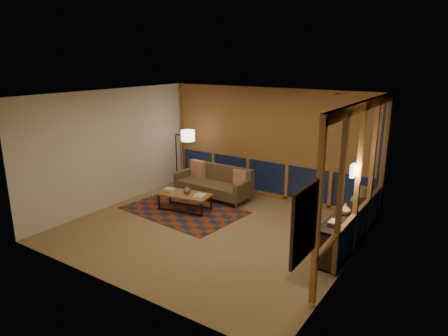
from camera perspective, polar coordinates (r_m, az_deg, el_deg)
The scene contains 21 objects.
floor at distance 8.20m, azimuth -1.94°, elevation -8.77°, with size 5.50×5.00×0.01m, color tan.
ceiling at distance 7.51m, azimuth -2.13°, elevation 10.37°, with size 5.50×5.00×0.01m, color beige.
walls at distance 7.74m, azimuth -2.03°, elevation 0.37°, with size 5.51×5.01×2.70m.
window_wall_back at distance 9.77m, azimuth 6.30°, elevation 3.46°, with size 5.30×0.16×2.60m, color #AD6F36, non-canonical shape.
window_wall_right at distance 7.17m, azimuth 18.64°, elevation -1.69°, with size 0.16×3.70×2.60m, color #AD6F36, non-canonical shape.
wall_art at distance 4.92m, azimuth 11.35°, elevation -7.75°, with size 0.06×0.74×0.94m, color red, non-canonical shape.
wall_sconce at distance 6.99m, azimuth 17.97°, elevation -0.35°, with size 0.12×0.18×0.22m, color white, non-canonical shape.
sofa at distance 9.86m, azimuth -1.58°, elevation -2.10°, with size 1.90×0.77×0.78m, color brown, non-canonical shape.
pillow_left at distance 10.32m, azimuth -3.69°, elevation -0.03°, with size 0.45×0.15×0.45m, color #B42A07, non-canonical shape.
pillow_right at distance 9.60m, azimuth 2.39°, elevation -1.44°, with size 0.38×0.13×0.38m, color #B42A07, non-canonical shape.
area_rug at distance 9.21m, azimuth -5.76°, elevation -6.01°, with size 2.60×1.73×0.01m, color maroon.
coffee_table at distance 9.15m, azimuth -5.60°, elevation -4.84°, with size 1.21×0.55×0.40m, color #AD6F36, non-canonical shape.
book_stack_a at distance 9.27m, azimuth -7.81°, elevation -3.10°, with size 0.25×0.20×0.07m, color #EEE9CD, non-canonical shape.
book_stack_b at distance 8.86m, azimuth -3.41°, elevation -3.94°, with size 0.24×0.19×0.05m, color #EEE9CD, non-canonical shape.
ceramic_pot at distance 9.03m, azimuth -5.31°, elevation -3.20°, with size 0.17×0.17×0.17m, color black.
floor_lamp at distance 10.53m, azimuth -6.80°, elevation 1.27°, with size 0.54×0.35×1.61m, color black, non-canonical shape.
bookshelf at distance 7.92m, azimuth 17.45°, elevation -7.78°, with size 0.40×2.69×0.67m, color #352520, non-canonical shape.
basket at distance 8.53m, azimuth 19.15°, elevation -3.21°, with size 0.24×0.24×0.18m, color olive.
teal_bowl at distance 8.00m, azimuth 18.22°, elevation -4.36°, with size 0.18×0.18×0.18m, color #208076.
vase at distance 7.43m, azimuth 16.91°, elevation -5.65°, with size 0.19×0.19×0.20m, color tan.
shelf_book_stack at distance 6.96m, azimuth 15.50°, elevation -7.62°, with size 0.15×0.21×0.06m, color #EEE9CD, non-canonical shape.
Camera 1 is at (4.36, -6.07, 3.36)m, focal length 32.00 mm.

